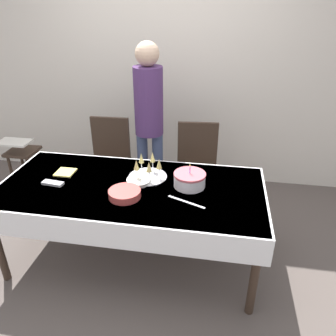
% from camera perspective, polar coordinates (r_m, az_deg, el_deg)
% --- Properties ---
extents(ground_plane, '(12.00, 12.00, 0.00)m').
position_cam_1_polar(ground_plane, '(3.01, -5.77, -15.14)').
color(ground_plane, '#564C47').
extents(wall_back, '(8.00, 0.05, 2.70)m').
position_cam_1_polar(wall_back, '(3.83, -0.39, 17.29)').
color(wall_back, silver).
rests_on(wall_back, ground_plane).
extents(dining_table, '(2.08, 0.97, 0.73)m').
position_cam_1_polar(dining_table, '(2.63, -6.41, -5.03)').
color(dining_table, white).
rests_on(dining_table, ground_plane).
extents(dining_chair_far_left, '(0.43, 0.43, 0.96)m').
position_cam_1_polar(dining_chair_far_left, '(3.47, -10.18, 1.34)').
color(dining_chair_far_left, '#38281E').
rests_on(dining_chair_far_left, ground_plane).
extents(dining_chair_far_right, '(0.46, 0.46, 0.96)m').
position_cam_1_polar(dining_chair_far_right, '(3.29, 5.03, 0.18)').
color(dining_chair_far_right, '#38281E').
rests_on(dining_chair_far_right, ground_plane).
extents(birthday_cake, '(0.25, 0.25, 0.19)m').
position_cam_1_polar(birthday_cake, '(2.54, 3.78, -2.05)').
color(birthday_cake, white).
rests_on(birthday_cake, dining_table).
extents(champagne_tray, '(0.32, 0.32, 0.18)m').
position_cam_1_polar(champagne_tray, '(2.65, -3.56, -0.06)').
color(champagne_tray, silver).
rests_on(champagne_tray, dining_table).
extents(plate_stack_main, '(0.24, 0.24, 0.06)m').
position_cam_1_polar(plate_stack_main, '(2.43, -7.66, -4.44)').
color(plate_stack_main, '#CC4C47').
rests_on(plate_stack_main, dining_table).
extents(plate_stack_dessert, '(0.19, 0.19, 0.03)m').
position_cam_1_polar(plate_stack_dessert, '(2.61, -5.14, -2.23)').
color(plate_stack_dessert, silver).
rests_on(plate_stack_dessert, dining_table).
extents(cake_knife, '(0.28, 0.13, 0.00)m').
position_cam_1_polar(cake_knife, '(2.37, 3.20, -5.92)').
color(cake_knife, silver).
rests_on(cake_knife, dining_table).
extents(fork_pile, '(0.18, 0.08, 0.02)m').
position_cam_1_polar(fork_pile, '(2.73, -19.42, -2.51)').
color(fork_pile, silver).
rests_on(fork_pile, dining_table).
extents(napkin_pile, '(0.15, 0.15, 0.01)m').
position_cam_1_polar(napkin_pile, '(2.87, -17.44, -0.72)').
color(napkin_pile, '#E0D166').
rests_on(napkin_pile, dining_table).
extents(person_standing, '(0.28, 0.28, 1.70)m').
position_cam_1_polar(person_standing, '(3.24, -3.35, 9.46)').
color(person_standing, '#3F4C72').
rests_on(person_standing, ground_plane).
extents(high_chair, '(0.33, 0.35, 0.71)m').
position_cam_1_polar(high_chair, '(3.90, -23.99, 1.63)').
color(high_chair, '#38281E').
rests_on(high_chair, ground_plane).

